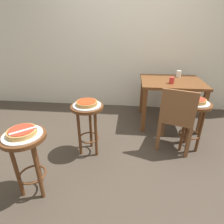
{
  "coord_description": "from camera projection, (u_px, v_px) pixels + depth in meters",
  "views": [
    {
      "loc": [
        0.06,
        -1.87,
        1.51
      ],
      "look_at": [
        -0.14,
        0.04,
        0.59
      ],
      "focal_mm": 29.44,
      "sensor_mm": 36.0,
      "label": 1
    }
  ],
  "objects": [
    {
      "name": "ground_plane",
      "position": [
        122.0,
        156.0,
        2.33
      ],
      "size": [
        6.0,
        6.0,
        0.0
      ],
      "primitive_type": "plane",
      "color": "#42382D"
    },
    {
      "name": "back_wall",
      "position": [
        129.0,
        25.0,
        3.17
      ],
      "size": [
        6.0,
        0.1,
        3.0
      ],
      "primitive_type": "cube",
      "color": "silver",
      "rests_on": "ground_plane"
    },
    {
      "name": "stool_foreground",
      "position": [
        27.0,
        151.0,
        1.63
      ],
      "size": [
        0.38,
        0.38,
        0.66
      ],
      "color": "#5B3319",
      "rests_on": "ground_plane"
    },
    {
      "name": "serving_plate_foreground",
      "position": [
        23.0,
        135.0,
        1.56
      ],
      "size": [
        0.33,
        0.33,
        0.01
      ],
      "primitive_type": "cylinder",
      "color": "white",
      "rests_on": "stool_foreground"
    },
    {
      "name": "pizza_foreground",
      "position": [
        22.0,
        132.0,
        1.54
      ],
      "size": [
        0.24,
        0.24,
        0.05
      ],
      "color": "tan",
      "rests_on": "serving_plate_foreground"
    },
    {
      "name": "stool_middle",
      "position": [
        88.0,
        119.0,
        2.2
      ],
      "size": [
        0.38,
        0.38,
        0.66
      ],
      "color": "#5B3319",
      "rests_on": "ground_plane"
    },
    {
      "name": "serving_plate_middle",
      "position": [
        87.0,
        105.0,
        2.13
      ],
      "size": [
        0.33,
        0.33,
        0.01
      ],
      "primitive_type": "cylinder",
      "color": "silver",
      "rests_on": "stool_middle"
    },
    {
      "name": "pizza_middle",
      "position": [
        87.0,
        103.0,
        2.11
      ],
      "size": [
        0.25,
        0.25,
        0.05
      ],
      "color": "#B78442",
      "rests_on": "serving_plate_middle"
    },
    {
      "name": "stool_leftside",
      "position": [
        193.0,
        116.0,
        2.27
      ],
      "size": [
        0.38,
        0.38,
        0.66
      ],
      "color": "#5B3319",
      "rests_on": "ground_plane"
    },
    {
      "name": "serving_plate_leftside",
      "position": [
        196.0,
        103.0,
        2.2
      ],
      "size": [
        0.31,
        0.31,
        0.01
      ],
      "primitive_type": "cylinder",
      "color": "silver",
      "rests_on": "stool_leftside"
    },
    {
      "name": "pizza_leftside",
      "position": [
        196.0,
        100.0,
        2.18
      ],
      "size": [
        0.23,
        0.23,
        0.05
      ],
      "color": "#B78442",
      "rests_on": "serving_plate_leftside"
    },
    {
      "name": "dining_table",
      "position": [
        171.0,
        87.0,
        2.89
      ],
      "size": [
        0.94,
        0.78,
        0.72
      ],
      "color": "brown",
      "rests_on": "ground_plane"
    },
    {
      "name": "cup_near_edge",
      "position": [
        172.0,
        80.0,
        2.68
      ],
      "size": [
        0.07,
        0.07,
        0.09
      ],
      "primitive_type": "cylinder",
      "color": "red",
      "rests_on": "dining_table"
    },
    {
      "name": "cup_far_edge",
      "position": [
        179.0,
        74.0,
        3.01
      ],
      "size": [
        0.08,
        0.08,
        0.1
      ],
      "primitive_type": "cylinder",
      "color": "silver",
      "rests_on": "dining_table"
    },
    {
      "name": "wooden_chair",
      "position": [
        177.0,
        117.0,
        2.28
      ],
      "size": [
        0.51,
        0.51,
        0.85
      ],
      "color": "brown",
      "rests_on": "ground_plane"
    },
    {
      "name": "pizza_server_knife",
      "position": [
        23.0,
        130.0,
        1.51
      ],
      "size": [
        0.18,
        0.16,
        0.01
      ],
      "primitive_type": "cube",
      "rotation": [
        0.0,
        0.0,
        0.72
      ],
      "color": "silver",
      "rests_on": "pizza_foreground"
    }
  ]
}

